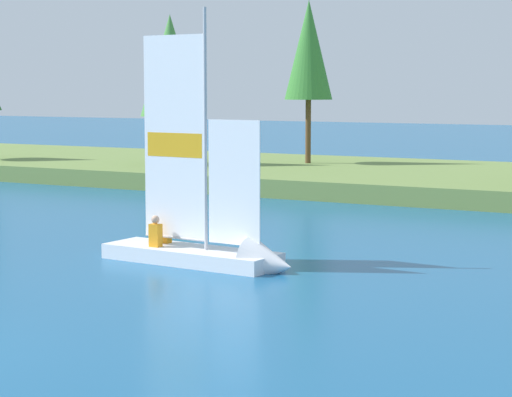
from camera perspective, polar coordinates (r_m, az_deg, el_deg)
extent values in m
cube|color=olive|center=(41.21, 10.63, 1.08)|extent=(80.00, 13.18, 0.72)
cylinder|color=brown|center=(44.30, -5.02, 3.43)|extent=(0.32, 0.32, 2.19)
cone|color=#47893D|center=(44.24, -5.06, 7.80)|extent=(2.72, 2.72, 4.56)
cylinder|color=brown|center=(44.90, 3.08, 3.96)|extent=(0.25, 0.25, 2.93)
cone|color=#387F33|center=(44.89, 3.11, 8.72)|extent=(2.20, 2.20, 4.53)
cube|color=white|center=(23.41, -3.85, -3.36)|extent=(4.59, 1.66, 0.36)
cone|color=white|center=(22.16, 0.84, -3.92)|extent=(1.21, 1.29, 1.21)
cylinder|color=#B7B7BC|center=(22.82, -2.99, 4.04)|extent=(0.08, 0.08, 5.70)
cube|color=white|center=(23.37, -4.81, 3.64)|extent=(1.82, 0.16, 4.83)
cube|color=orange|center=(23.39, -4.80, 3.15)|extent=(1.64, 0.15, 0.58)
cube|color=white|center=(22.44, -1.30, 0.94)|extent=(1.42, 0.13, 2.90)
cylinder|color=#B7B7BC|center=(23.62, -4.75, -2.30)|extent=(1.82, 0.19, 0.06)
cube|color=orange|center=(23.62, -5.92, -2.17)|extent=(0.29, 0.22, 0.56)
sphere|color=tan|center=(23.56, -5.93, -1.23)|extent=(0.20, 0.20, 0.20)
cube|color=orange|center=(24.19, -5.37, -2.07)|extent=(0.29, 0.22, 0.46)
sphere|color=tan|center=(24.14, -5.38, -1.28)|extent=(0.20, 0.20, 0.20)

